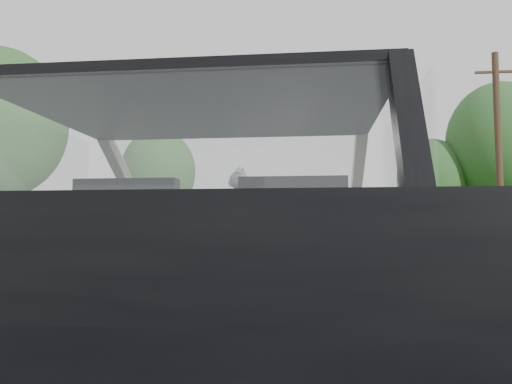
% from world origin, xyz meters
% --- Properties ---
extents(subject_car, '(1.80, 4.00, 1.45)m').
position_xyz_m(subject_car, '(0.00, 0.00, 0.72)').
color(subject_car, black).
rests_on(subject_car, ground).
extents(dashboard, '(1.58, 0.45, 0.30)m').
position_xyz_m(dashboard, '(0.00, 0.62, 0.85)').
color(dashboard, black).
rests_on(dashboard, subject_car).
extents(driver_seat, '(0.50, 0.72, 0.42)m').
position_xyz_m(driver_seat, '(-0.40, -0.29, 0.88)').
color(driver_seat, black).
rests_on(driver_seat, subject_car).
extents(passenger_seat, '(0.50, 0.72, 0.42)m').
position_xyz_m(passenger_seat, '(0.40, -0.29, 0.88)').
color(passenger_seat, black).
rests_on(passenger_seat, subject_car).
extents(steering_wheel, '(0.36, 0.36, 0.04)m').
position_xyz_m(steering_wheel, '(-0.40, 0.33, 0.92)').
color(steering_wheel, black).
rests_on(steering_wheel, dashboard).
extents(cat, '(0.66, 0.34, 0.28)m').
position_xyz_m(cat, '(0.27, 0.60, 1.09)').
color(cat, gray).
rests_on(cat, dashboard).
extents(guardrail, '(0.05, 90.00, 0.32)m').
position_xyz_m(guardrail, '(4.30, 10.00, 0.58)').
color(guardrail, gray).
rests_on(guardrail, ground).
extents(other_car, '(2.35, 5.21, 1.67)m').
position_xyz_m(other_car, '(-1.32, 20.43, 0.84)').
color(other_car, '#B2B3B3').
rests_on(other_car, ground).
extents(highway_sign, '(0.36, 1.01, 2.54)m').
position_xyz_m(highway_sign, '(4.59, 20.11, 1.27)').
color(highway_sign, '#0E5F1F').
rests_on(highway_sign, ground).
extents(utility_pole, '(0.33, 0.33, 8.38)m').
position_xyz_m(utility_pole, '(8.23, 18.83, 4.19)').
color(utility_pole, brown).
rests_on(utility_pole, ground).
extents(tree_2, '(4.62, 4.62, 6.78)m').
position_xyz_m(tree_2, '(8.35, 31.22, 3.39)').
color(tree_2, '#295E2B').
rests_on(tree_2, ground).
extents(tree_3, '(7.54, 7.54, 10.17)m').
position_xyz_m(tree_3, '(12.59, 30.59, 5.08)').
color(tree_3, '#295E2B').
rests_on(tree_3, ground).
extents(tree_6, '(5.67, 5.67, 7.35)m').
position_xyz_m(tree_6, '(-9.56, 28.98, 3.68)').
color(tree_6, '#295E2B').
rests_on(tree_6, ground).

